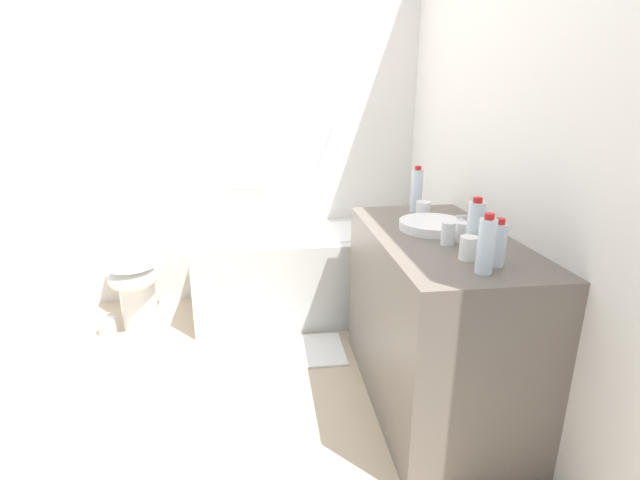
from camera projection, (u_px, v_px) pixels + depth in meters
name	position (u px, v px, depth m)	size (l,w,h in m)	color
ground_plane	(188.00, 387.00, 2.53)	(4.17, 4.17, 0.00)	#C1AD8E
wall_back_tiled	(197.00, 130.00, 3.32)	(3.57, 0.10, 2.55)	silver
wall_right_mirror	(498.00, 146.00, 2.34)	(0.10, 2.78, 2.55)	silver
bathtub	(310.00, 270.00, 3.33)	(1.57, 0.68, 1.30)	silver
toilet	(137.00, 275.00, 3.13)	(0.35, 0.47, 0.71)	white
vanity_counter	(434.00, 320.00, 2.33)	(0.62, 1.23, 0.89)	#6B6056
sink_basin	(433.00, 225.00, 2.29)	(0.33, 0.33, 0.04)	white
sink_faucet	(471.00, 222.00, 2.31)	(0.10, 0.15, 0.07)	#BCBCC1
water_bottle_0	(475.00, 227.00, 1.93)	(0.07, 0.07, 0.24)	silver
water_bottle_1	(417.00, 190.00, 2.61)	(0.06, 0.06, 0.26)	silver
water_bottle_2	(486.00, 245.00, 1.71)	(0.06, 0.06, 0.23)	silver
water_bottle_3	(498.00, 244.00, 1.79)	(0.06, 0.06, 0.19)	silver
drinking_glass_0	(469.00, 248.00, 1.87)	(0.07, 0.07, 0.10)	white
drinking_glass_1	(448.00, 234.00, 2.05)	(0.06, 0.06, 0.10)	white
drinking_glass_2	(463.00, 232.00, 2.10)	(0.06, 0.06, 0.09)	white
drinking_glass_3	(423.00, 209.00, 2.51)	(0.08, 0.08, 0.08)	white
bath_mat	(297.00, 351.00, 2.87)	(0.59, 0.38, 0.01)	white
toilet_paper_roll	(107.00, 326.00, 3.08)	(0.11, 0.11, 0.11)	white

